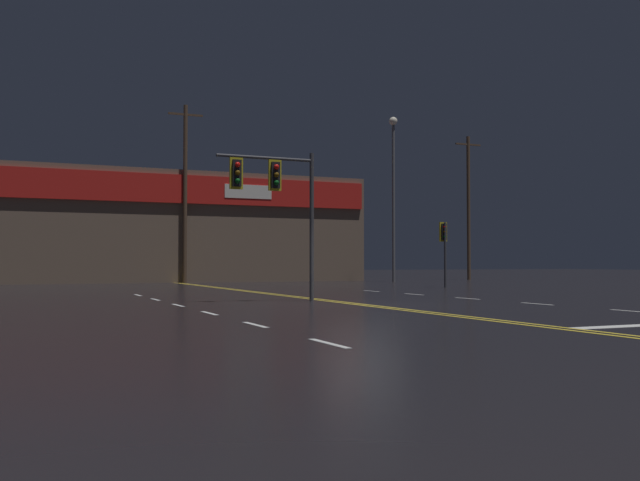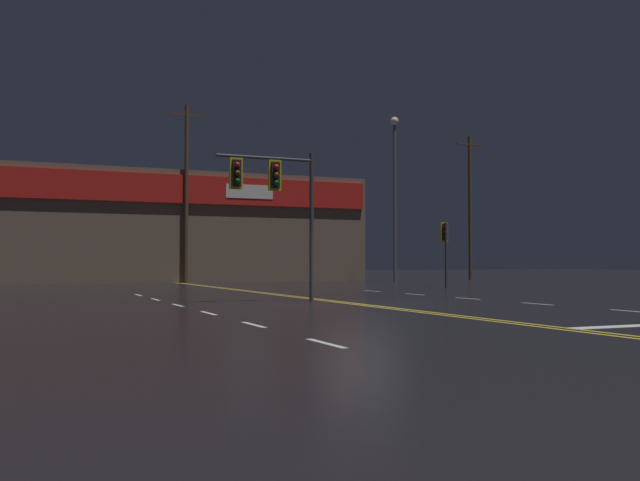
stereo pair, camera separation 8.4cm
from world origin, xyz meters
TOP-DOWN VIEW (x-y plane):
  - ground_plane at (0.00, 0.00)m, footprint 200.00×200.00m
  - road_markings at (0.97, -1.65)m, footprint 15.07×60.00m
  - traffic_signal_median at (-1.94, 2.36)m, footprint 3.27×0.36m
  - traffic_signal_corner_northeast at (10.62, 11.69)m, footprint 0.42×0.36m
  - streetlight_median_approach at (13.86, 22.64)m, footprint 0.56×0.56m
  - building_backdrop at (0.00, 30.71)m, footprint 26.42×10.23m
  - utility_pole_row at (0.03, 25.43)m, footprint 45.94×0.26m

SIDE VIEW (x-z plane):
  - ground_plane at x=0.00m, z-range 0.00..0.00m
  - road_markings at x=0.97m, z-range 0.00..0.01m
  - traffic_signal_corner_northeast at x=10.62m, z-range 0.78..4.11m
  - building_backdrop at x=0.00m, z-range 0.01..7.20m
  - traffic_signal_median at x=-1.94m, z-range 1.22..6.06m
  - utility_pole_row at x=0.03m, z-range 0.07..11.31m
  - streetlight_median_approach at x=13.86m, z-range 1.38..12.44m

